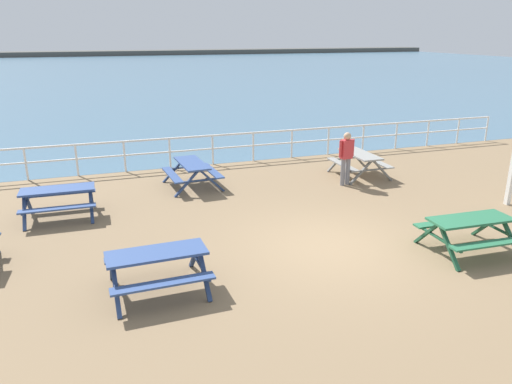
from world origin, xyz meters
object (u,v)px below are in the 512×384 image
object	(u,v)px
picnic_table_near_left	(58,196)
visitor	(346,155)
picnic_table_mid_centre	(360,159)
picnic_table_far_left	(470,227)
picnic_table_far_right	(157,261)
picnic_table_seaward	(192,168)

from	to	relation	value
picnic_table_near_left	visitor	xyz separation A→B (m)	(8.31, 0.12, 0.36)
picnic_table_mid_centre	visitor	xyz separation A→B (m)	(-0.91, -0.71, 0.36)
picnic_table_mid_centre	visitor	bearing A→B (deg)	128.72
picnic_table_far_left	picnic_table_far_right	size ratio (longest dim) A/B	1.01
picnic_table_near_left	picnic_table_far_left	size ratio (longest dim) A/B	0.98
picnic_table_near_left	picnic_table_far_right	world-z (taller)	same
picnic_table_mid_centre	visitor	distance (m)	1.21
picnic_table_near_left	picnic_table_mid_centre	distance (m)	9.26
picnic_table_seaward	visitor	xyz separation A→B (m)	(4.54, -1.34, 0.36)
picnic_table_mid_centre	picnic_table_far_right	world-z (taller)	same
picnic_table_seaward	visitor	size ratio (longest dim) A/B	1.14
picnic_table_near_left	picnic_table_far_left	world-z (taller)	same
picnic_table_near_left	picnic_table_far_left	bearing A→B (deg)	-30.09
picnic_table_mid_centre	picnic_table_seaward	bearing A→B (deg)	84.20
picnic_table_far_left	visitor	size ratio (longest dim) A/B	1.12
picnic_table_mid_centre	picnic_table_seaward	size ratio (longest dim) A/B	0.96
picnic_table_mid_centre	picnic_table_far_right	size ratio (longest dim) A/B	0.99
picnic_table_seaward	visitor	bearing A→B (deg)	-110.09
picnic_table_near_left	picnic_table_far_right	bearing A→B (deg)	-66.98
picnic_table_seaward	picnic_table_far_left	bearing A→B (deg)	-148.04
picnic_table_far_left	visitor	distance (m)	5.21
visitor	picnic_table_far_right	bearing A→B (deg)	-59.14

